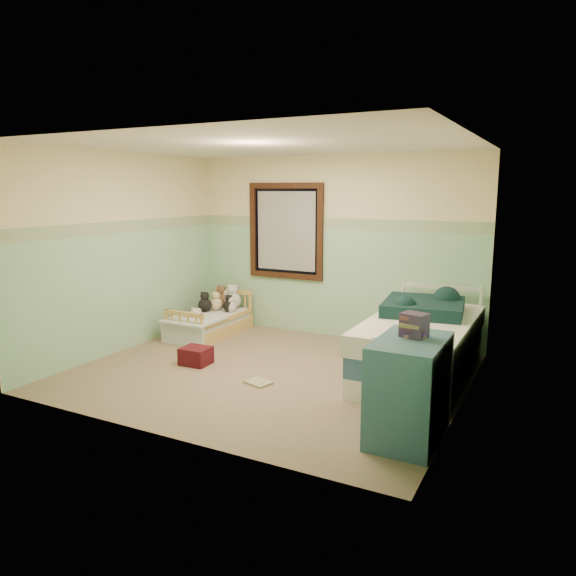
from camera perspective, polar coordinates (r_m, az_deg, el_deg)
The scene contains 30 objects.
floor at distance 6.17m, azimuth -2.08°, elevation -8.98°, with size 4.20×3.60×0.02m, color #705F4B.
ceiling at distance 5.84m, azimuth -2.25°, elevation 15.04°, with size 4.20×3.60×0.02m, color silver.
wall_back at distance 7.48m, azimuth 4.66°, elevation 4.32°, with size 4.20×0.04×2.50m, color beige.
wall_front at distance 4.42m, azimuth -13.73°, elevation -0.14°, with size 4.20×0.04×2.50m, color beige.
wall_left at distance 7.14m, azimuth -17.02°, elevation 3.61°, with size 0.04×3.60×2.50m, color beige.
wall_right at distance 5.18m, azimuth 18.49°, elevation 1.14°, with size 0.04×3.60×2.50m, color beige.
wainscot_mint at distance 7.54m, azimuth 4.56°, elevation 0.53°, with size 4.20×0.01×1.50m, color #99C3A2.
border_strip at distance 7.44m, azimuth 4.65°, elevation 6.80°, with size 4.20×0.01×0.15m, color #42784E.
window_frame at distance 7.73m, azimuth -0.25°, elevation 6.03°, with size 1.16×0.06×1.36m, color black.
window_blinds at distance 7.73m, azimuth -0.22°, elevation 6.03°, with size 0.92×0.01×1.12m, color beige.
toddler_bed_frame at distance 7.78m, azimuth -8.14°, elevation -4.27°, with size 0.64×1.27×0.16m, color #B0833C.
toddler_mattress at distance 7.75m, azimuth -8.16°, elevation -3.25°, with size 0.58×1.22×0.12m, color silver.
patchwork_quilt at distance 7.42m, azimuth -9.95°, elevation -3.31°, with size 0.69×0.64×0.03m, color #8AB7DD.
plush_bed_brown at distance 8.20m, azimuth -7.03°, elevation -1.25°, with size 0.22×0.22×0.22m, color brown.
plush_bed_white at distance 8.09m, azimuth -5.86°, elevation -1.31°, with size 0.24×0.24×0.24m, color silver.
plush_bed_tan at distance 8.00m, azimuth -7.61°, elevation -1.69°, with size 0.19×0.19×0.19m, color beige.
plush_bed_dark at distance 7.87m, azimuth -6.24°, elevation -1.91°, with size 0.17×0.17×0.17m, color black.
plush_floor_cream at distance 7.91m, azimuth -9.63°, elevation -3.77°, with size 0.24×0.24×0.24m, color #F9E4C7.
plush_floor_tan at distance 7.62m, azimuth -9.72°, elevation -4.36°, with size 0.23×0.23×0.23m, color beige.
twin_bed_frame at distance 6.15m, azimuth 13.70°, elevation -8.17°, with size 1.01×2.01×0.22m, color white.
twin_boxspring at distance 6.08m, azimuth 13.79°, elevation -6.20°, with size 1.01×2.01×0.22m, color navy.
twin_mattress at distance 6.03m, azimuth 13.88°, elevation -4.20°, with size 1.05×2.05×0.22m, color white.
teal_blanket at distance 6.28m, azimuth 14.15°, elevation -1.93°, with size 0.86×0.91×0.14m, color black.
dresser at distance 4.60m, azimuth 12.68°, elevation -10.40°, with size 0.53×0.84×0.84m, color #41677A.
book_stack at distance 4.52m, azimuth 13.21°, elevation -3.85°, with size 0.20×0.16×0.20m, color #442A2F.
red_pillow at distance 6.49m, azimuth -9.71°, elevation -7.09°, with size 0.33×0.29×0.20m, color maroon.
floor_book at distance 5.83m, azimuth -3.15°, elevation -9.95°, with size 0.27×0.20×0.02m, color #FCAC39.
extra_plush_0 at distance 8.19m, azimuth -6.53°, elevation -1.39°, with size 0.19×0.19×0.19m, color #F9E4C7.
extra_plush_1 at distance 7.92m, azimuth -8.77°, elevation -1.78°, with size 0.20×0.20×0.20m, color black.
extra_plush_2 at distance 7.86m, azimuth -6.06°, elevation -1.98°, with size 0.16×0.16×0.16m, color silver.
Camera 1 is at (2.87, -5.07, 2.03)m, focal length 33.62 mm.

